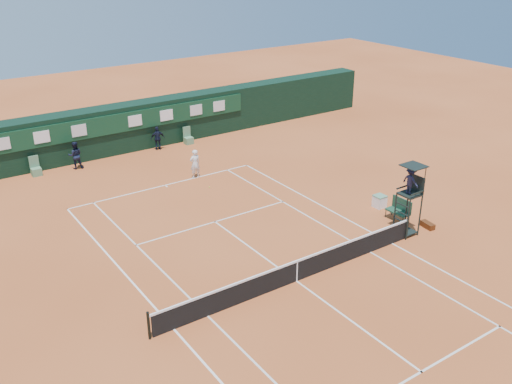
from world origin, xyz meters
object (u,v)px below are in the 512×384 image
(player_bench, at_px, (400,209))
(player, at_px, (195,164))
(cooler, at_px, (380,201))
(tennis_net, at_px, (297,270))
(umpire_chair, at_px, (411,186))

(player_bench, xyz_separation_m, player, (-5.57, 10.41, 0.25))
(cooler, height_order, player, player)
(tennis_net, xyz_separation_m, umpire_chair, (6.66, 0.30, 1.95))
(umpire_chair, height_order, player_bench, umpire_chair)
(cooler, bearing_deg, umpire_chair, -112.60)
(umpire_chair, relative_size, player_bench, 2.85)
(tennis_net, distance_m, player, 12.10)
(cooler, bearing_deg, player, 123.46)
(umpire_chair, bearing_deg, player, 111.93)
(tennis_net, xyz_separation_m, cooler, (7.82, 3.09, -0.18))
(tennis_net, distance_m, player_bench, 7.70)
(player, bearing_deg, tennis_net, 80.40)
(tennis_net, relative_size, player_bench, 10.75)
(umpire_chair, distance_m, player, 12.64)
(player, bearing_deg, umpire_chair, 111.74)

